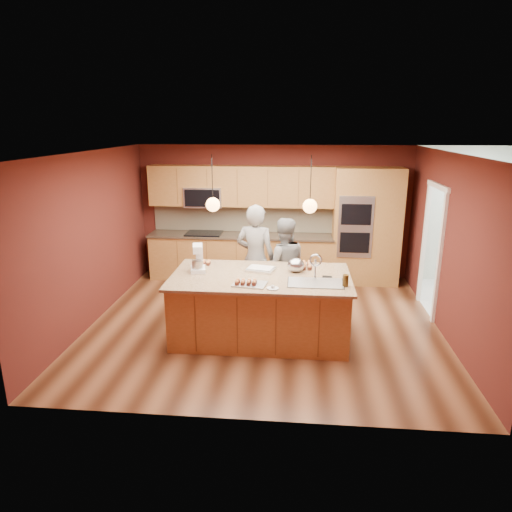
# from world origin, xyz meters

# --- Properties ---
(floor) EXTENTS (5.50, 5.50, 0.00)m
(floor) POSITION_xyz_m (0.00, 0.00, 0.00)
(floor) COLOR #422212
(floor) RESTS_ON ground
(ceiling) EXTENTS (5.50, 5.50, 0.00)m
(ceiling) POSITION_xyz_m (0.00, 0.00, 2.70)
(ceiling) COLOR white
(ceiling) RESTS_ON ground
(wall_back) EXTENTS (5.50, 0.00, 5.50)m
(wall_back) POSITION_xyz_m (0.00, 2.50, 1.35)
(wall_back) COLOR #4E1B16
(wall_back) RESTS_ON ground
(wall_front) EXTENTS (5.50, 0.00, 5.50)m
(wall_front) POSITION_xyz_m (0.00, -2.50, 1.35)
(wall_front) COLOR #4E1B16
(wall_front) RESTS_ON ground
(wall_left) EXTENTS (0.00, 5.00, 5.00)m
(wall_left) POSITION_xyz_m (-2.75, 0.00, 1.35)
(wall_left) COLOR #4E1B16
(wall_left) RESTS_ON ground
(wall_right) EXTENTS (0.00, 5.00, 5.00)m
(wall_right) POSITION_xyz_m (2.75, 0.00, 1.35)
(wall_right) COLOR #4E1B16
(wall_right) RESTS_ON ground
(cabinet_run) EXTENTS (3.74, 0.64, 2.30)m
(cabinet_run) POSITION_xyz_m (-0.68, 2.25, 0.98)
(cabinet_run) COLOR #9A622B
(cabinet_run) RESTS_ON floor
(oven_column) EXTENTS (1.30, 0.62, 2.30)m
(oven_column) POSITION_xyz_m (1.85, 2.19, 1.15)
(oven_column) COLOR #9A622B
(oven_column) RESTS_ON floor
(doorway_trim) EXTENTS (0.08, 1.11, 2.20)m
(doorway_trim) POSITION_xyz_m (2.73, 0.80, 1.05)
(doorway_trim) COLOR white
(doorway_trim) RESTS_ON wall_right
(pendant_left) EXTENTS (0.20, 0.20, 0.80)m
(pendant_left) POSITION_xyz_m (-0.70, -0.44, 2.00)
(pendant_left) COLOR black
(pendant_left) RESTS_ON ceiling
(pendant_right) EXTENTS (0.20, 0.20, 0.80)m
(pendant_right) POSITION_xyz_m (0.66, -0.44, 2.00)
(pendant_right) COLOR black
(pendant_right) RESTS_ON ceiling
(island) EXTENTS (2.62, 1.46, 1.34)m
(island) POSITION_xyz_m (-0.00, -0.44, 0.49)
(island) COLOR #9A622B
(island) RESTS_ON floor
(person_left) EXTENTS (0.75, 0.58, 1.85)m
(person_left) POSITION_xyz_m (-0.19, 0.55, 0.92)
(person_left) COLOR black
(person_left) RESTS_ON floor
(person_right) EXTENTS (0.86, 0.71, 1.63)m
(person_right) POSITION_xyz_m (0.28, 0.55, 0.81)
(person_right) COLOR slate
(person_right) RESTS_ON floor
(stand_mixer) EXTENTS (0.27, 0.33, 0.41)m
(stand_mixer) POSITION_xyz_m (-0.97, -0.32, 1.14)
(stand_mixer) COLOR white
(stand_mixer) RESTS_ON island
(sheet_cake) EXTENTS (0.47, 0.39, 0.05)m
(sheet_cake) POSITION_xyz_m (-0.04, -0.20, 0.99)
(sheet_cake) COLOR white
(sheet_cake) RESTS_ON island
(cooling_rack) EXTENTS (0.49, 0.39, 0.02)m
(cooling_rack) POSITION_xyz_m (-0.14, -0.85, 0.97)
(cooling_rack) COLOR #B5B9BC
(cooling_rack) RESTS_ON island
(mixing_bowl) EXTENTS (0.26, 0.26, 0.22)m
(mixing_bowl) POSITION_xyz_m (0.49, -0.21, 1.07)
(mixing_bowl) COLOR #ACAEB2
(mixing_bowl) RESTS_ON island
(plate) EXTENTS (0.17, 0.17, 0.01)m
(plate) POSITION_xyz_m (0.19, -0.98, 0.97)
(plate) COLOR silver
(plate) RESTS_ON island
(tumbler) EXTENTS (0.08, 0.08, 0.16)m
(tumbler) POSITION_xyz_m (1.17, -0.79, 1.05)
(tumbler) COLOR #34220A
(tumbler) RESTS_ON island
(phone) EXTENTS (0.14, 0.09, 0.01)m
(phone) POSITION_xyz_m (0.95, -0.42, 0.97)
(phone) COLOR black
(phone) RESTS_ON island
(cupcakes_left) EXTENTS (0.23, 0.15, 0.07)m
(cupcakes_left) POSITION_xyz_m (-0.96, 0.02, 1.00)
(cupcakes_left) COLOR #D58145
(cupcakes_left) RESTS_ON island
(cupcakes_rack) EXTENTS (0.31, 0.16, 0.07)m
(cupcakes_rack) POSITION_xyz_m (-0.19, -0.88, 1.02)
(cupcakes_rack) COLOR #D58145
(cupcakes_rack) RESTS_ON island
(cupcakes_right) EXTENTS (0.25, 0.33, 0.07)m
(cupcakes_right) POSITION_xyz_m (0.62, 0.01, 1.00)
(cupcakes_right) COLOR #D58145
(cupcakes_right) RESTS_ON island
(dryer) EXTENTS (0.59, 0.61, 0.93)m
(dryer) POSITION_xyz_m (4.17, 1.51, 0.46)
(dryer) COLOR white
(dryer) RESTS_ON floor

